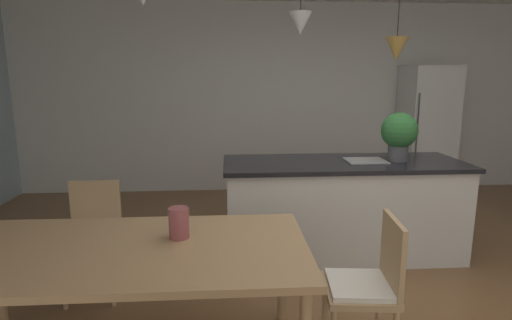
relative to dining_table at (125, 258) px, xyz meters
name	(u,v)px	position (x,y,z in m)	size (l,w,h in m)	color
ground_plane	(365,302)	(1.60, 0.62, -0.70)	(10.00, 8.40, 0.04)	brown
wall_back_kitchen	(297,99)	(1.60, 3.88, 0.67)	(10.00, 0.12, 2.70)	silver
dining_table	(125,258)	(0.00, 0.00, 0.00)	(2.03, 1.00, 0.74)	tan
chair_kitchen_end	(368,283)	(1.39, 0.00, -0.20)	(0.44, 0.44, 0.87)	tan
chair_far_left	(93,235)	(-0.46, 0.87, -0.20)	(0.42, 0.42, 0.87)	tan
kitchen_island	(342,207)	(1.64, 1.47, -0.22)	(2.20, 0.82, 0.91)	silver
refrigerator	(426,131)	(3.40, 3.48, 0.23)	(0.66, 0.67, 1.82)	silver
pendant_over_island_main	(300,23)	(1.21, 1.47, 1.43)	(0.20, 0.20, 0.69)	black
pendant_over_island_aux	(396,49)	(2.07, 1.47, 1.23)	(0.20, 0.20, 0.90)	black
potted_plant_on_island	(399,133)	(2.14, 1.47, 0.48)	(0.33, 0.33, 0.45)	#4C4C51
vase_on_dining_table	(179,223)	(0.29, 0.12, 0.15)	(0.12, 0.12, 0.18)	#994C51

